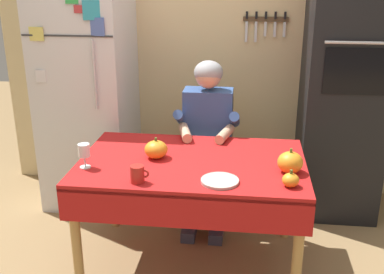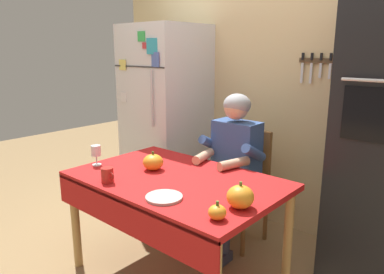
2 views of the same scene
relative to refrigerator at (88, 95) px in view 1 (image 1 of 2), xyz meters
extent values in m
plane|color=#93754C|center=(0.95, -0.96, -0.90)|extent=(10.00, 10.00, 0.00)
cube|color=#D1B784|center=(1.00, 0.39, 0.40)|extent=(3.70, 0.10, 2.60)
cube|color=#4C3823|center=(1.40, 0.33, 0.59)|extent=(0.36, 0.02, 0.04)
cube|color=silver|center=(1.25, 0.32, 0.48)|extent=(0.02, 0.01, 0.16)
cube|color=black|center=(1.25, 0.32, 0.62)|extent=(0.02, 0.01, 0.06)
cube|color=silver|center=(1.32, 0.32, 0.48)|extent=(0.02, 0.01, 0.16)
cube|color=black|center=(1.32, 0.32, 0.62)|extent=(0.02, 0.01, 0.06)
cube|color=silver|center=(1.40, 0.32, 0.51)|extent=(0.02, 0.01, 0.11)
cube|color=black|center=(1.40, 0.32, 0.62)|extent=(0.02, 0.01, 0.06)
cube|color=silver|center=(1.47, 0.32, 0.51)|extent=(0.02, 0.01, 0.12)
cube|color=black|center=(1.47, 0.32, 0.62)|extent=(0.02, 0.01, 0.06)
cube|color=silver|center=(1.55, 0.32, 0.51)|extent=(0.02, 0.01, 0.12)
cube|color=black|center=(1.55, 0.32, 0.62)|extent=(0.02, 0.01, 0.06)
cube|color=silver|center=(0.00, 0.00, 0.00)|extent=(0.68, 0.68, 1.80)
cylinder|color=silver|center=(0.19, -0.36, 0.25)|extent=(0.02, 0.02, 0.50)
cube|color=#333335|center=(0.00, -0.34, 0.52)|extent=(0.67, 0.01, 0.01)
cube|color=teal|center=(0.19, -0.35, 0.70)|extent=(0.12, 0.02, 0.13)
cube|color=#E5D666|center=(-0.22, -0.35, 0.53)|extent=(0.11, 0.02, 0.10)
cube|color=silver|center=(-0.22, -0.35, 0.23)|extent=(0.07, 0.02, 0.09)
cube|color=#B73338|center=(0.10, -0.35, 0.70)|extent=(0.06, 0.01, 0.05)
cube|color=#4C66B7|center=(0.23, -0.35, 0.58)|extent=(0.10, 0.02, 0.12)
cube|color=black|center=(2.00, 0.04, 0.15)|extent=(0.60, 0.60, 2.10)
cube|color=black|center=(2.00, -0.26, 0.30)|extent=(0.42, 0.01, 0.32)
cylinder|color=silver|center=(2.00, -0.29, 0.50)|extent=(0.45, 0.02, 0.02)
cylinder|color=tan|center=(0.31, -1.25, -0.55)|extent=(0.06, 0.06, 0.70)
cylinder|color=tan|center=(0.31, -0.47, -0.55)|extent=(0.06, 0.06, 0.70)
cylinder|color=tan|center=(1.59, -1.25, -0.55)|extent=(0.06, 0.06, 0.70)
cylinder|color=tan|center=(1.59, -0.47, -0.55)|extent=(0.06, 0.06, 0.70)
cube|color=red|center=(0.95, -0.86, -0.18)|extent=(1.40, 0.90, 0.04)
cube|color=red|center=(0.95, -1.30, -0.28)|extent=(1.40, 0.01, 0.20)
cube|color=brown|center=(0.99, -0.17, -0.47)|extent=(0.40, 0.40, 0.04)
cube|color=brown|center=(0.99, 0.01, -0.21)|extent=(0.36, 0.04, 0.48)
cylinder|color=brown|center=(0.82, -0.34, -0.69)|extent=(0.04, 0.04, 0.41)
cylinder|color=brown|center=(0.82, 0.00, -0.69)|extent=(0.04, 0.04, 0.41)
cylinder|color=brown|center=(1.16, -0.34, -0.69)|extent=(0.04, 0.04, 0.41)
cylinder|color=brown|center=(1.16, 0.00, -0.69)|extent=(0.04, 0.04, 0.41)
cube|color=#38384C|center=(0.89, -0.55, -0.86)|extent=(0.10, 0.22, 0.08)
cube|color=#38384C|center=(1.09, -0.55, -0.86)|extent=(0.10, 0.22, 0.08)
cylinder|color=#38384C|center=(0.89, -0.49, -0.67)|extent=(0.09, 0.09, 0.38)
cylinder|color=#38384C|center=(1.09, -0.49, -0.67)|extent=(0.09, 0.09, 0.38)
cube|color=#38384C|center=(0.90, -0.33, -0.40)|extent=(0.12, 0.40, 0.11)
cube|color=#38384C|center=(1.08, -0.33, -0.40)|extent=(0.12, 0.40, 0.11)
cube|color=#33518E|center=(0.99, -0.21, -0.11)|extent=(0.36, 0.20, 0.48)
cylinder|color=#33518E|center=(0.79, -0.28, -0.07)|extent=(0.07, 0.26, 0.18)
cylinder|color=#33518E|center=(1.19, -0.28, -0.07)|extent=(0.07, 0.26, 0.18)
cylinder|color=#D8A884|center=(0.85, -0.45, -0.13)|extent=(0.13, 0.27, 0.07)
cylinder|color=#D8A884|center=(1.13, -0.45, -0.13)|extent=(0.13, 0.27, 0.07)
sphere|color=#D8A884|center=(0.99, -0.23, 0.24)|extent=(0.19, 0.19, 0.19)
ellipsoid|color=#99999E|center=(0.99, -0.22, 0.26)|extent=(0.21, 0.21, 0.17)
cylinder|color=#B2231E|center=(0.69, -1.22, -0.11)|extent=(0.08, 0.08, 0.10)
torus|color=#B2231E|center=(0.73, -1.22, -0.11)|extent=(0.05, 0.01, 0.05)
cylinder|color=white|center=(0.33, -1.05, -0.16)|extent=(0.07, 0.07, 0.01)
cylinder|color=white|center=(0.33, -1.05, -0.12)|extent=(0.01, 0.01, 0.07)
cylinder|color=white|center=(0.33, -1.05, -0.05)|extent=(0.07, 0.07, 0.08)
ellipsoid|color=orange|center=(0.72, -0.85, -0.10)|extent=(0.14, 0.14, 0.11)
cylinder|color=#4C6023|center=(0.72, -0.85, -0.04)|extent=(0.02, 0.02, 0.02)
ellipsoid|color=orange|center=(1.54, -0.98, -0.10)|extent=(0.15, 0.15, 0.13)
cylinder|color=#4C6023|center=(1.54, -0.98, -0.02)|extent=(0.02, 0.02, 0.02)
ellipsoid|color=orange|center=(1.53, -1.16, -0.12)|extent=(0.09, 0.09, 0.08)
cylinder|color=#4C6023|center=(1.53, -1.16, -0.07)|extent=(0.02, 0.02, 0.02)
cylinder|color=#B7B2A8|center=(1.14, -1.16, -0.15)|extent=(0.21, 0.21, 0.02)
camera|label=1|loc=(1.27, -3.51, 0.96)|focal=43.45mm
camera|label=2|loc=(2.53, -2.50, 0.67)|focal=33.84mm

